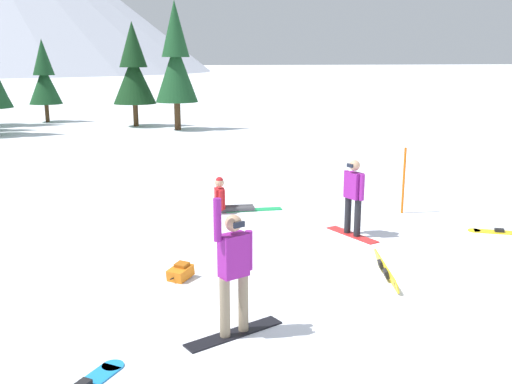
# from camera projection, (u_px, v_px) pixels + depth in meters

# --- Properties ---
(ground_plane) EXTENTS (800.00, 800.00, 0.00)m
(ground_plane) POSITION_uv_depth(u_px,v_px,m) (364.00, 277.00, 10.43)
(ground_plane) COLOR white
(snowboarder_foreground) EXTENTS (1.57, 0.76, 2.07)m
(snowboarder_foreground) POSITION_uv_depth(u_px,v_px,m) (234.00, 270.00, 8.04)
(snowboarder_foreground) COLOR black
(snowboarder_foreground) RESTS_ON ground_plane
(snowboarder_midground) EXTENTS (0.65, 1.49, 1.73)m
(snowboarder_midground) POSITION_uv_depth(u_px,v_px,m) (353.00, 196.00, 12.71)
(snowboarder_midground) COLOR red
(snowboarder_midground) RESTS_ON ground_plane
(snowboarder_background) EXTENTS (1.82, 0.67, 0.93)m
(snowboarder_background) POSITION_uv_depth(u_px,v_px,m) (227.00, 200.00, 14.88)
(snowboarder_background) COLOR #4C4C51
(snowboarder_background) RESTS_ON ground_plane
(loose_snowboard_near_left) EXTENTS (0.65, 1.79, 0.26)m
(loose_snowboard_near_left) POSITION_uv_depth(u_px,v_px,m) (385.00, 269.00, 10.44)
(loose_snowboard_near_left) COLOR yellow
(loose_snowboard_near_left) RESTS_ON ground_plane
(loose_snowboard_near_right) EXTENTS (1.73, 1.20, 0.09)m
(loose_snowboard_near_right) POSITION_uv_depth(u_px,v_px,m) (510.00, 232.00, 13.06)
(loose_snowboard_near_right) COLOR yellow
(loose_snowboard_near_right) RESTS_ON ground_plane
(backpack_orange) EXTENTS (0.55, 0.55, 0.30)m
(backpack_orange) POSITION_uv_depth(u_px,v_px,m) (181.00, 272.00, 10.32)
(backpack_orange) COLOR orange
(backpack_orange) RESTS_ON ground_plane
(trail_marker_pole) EXTENTS (0.06, 0.06, 1.71)m
(trail_marker_pole) POSITION_uv_depth(u_px,v_px,m) (404.00, 181.00, 14.61)
(trail_marker_pole) COLOR orange
(trail_marker_pole) RESTS_ON ground_plane
(pine_tree_tall) EXTENTS (2.37, 2.37, 7.08)m
(pine_tree_tall) POSITION_uv_depth(u_px,v_px,m) (176.00, 60.00, 31.53)
(pine_tree_tall) COLOR #472D19
(pine_tree_tall) RESTS_ON ground_plane
(pine_tree_twin) EXTENTS (2.51, 2.51, 6.07)m
(pine_tree_twin) POSITION_uv_depth(u_px,v_px,m) (134.00, 70.00, 33.35)
(pine_tree_twin) COLOR #472D19
(pine_tree_twin) RESTS_ON ground_plane
(pine_tree_slender) EXTENTS (2.04, 2.04, 5.17)m
(pine_tree_slender) POSITION_uv_depth(u_px,v_px,m) (44.00, 77.00, 35.79)
(pine_tree_slender) COLOR #472D19
(pine_tree_slender) RESTS_ON ground_plane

